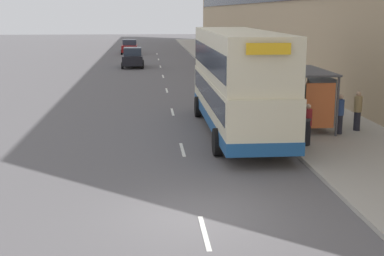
{
  "coord_description": "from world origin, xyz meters",
  "views": [
    {
      "loc": [
        -1.28,
        -12.66,
        5.08
      ],
      "look_at": [
        1.25,
        17.24,
        -1.49
      ],
      "focal_mm": 50.0,
      "sensor_mm": 36.0,
      "label": 1
    }
  ],
  "objects_px": {
    "pedestrian_at_shelter": "(285,90)",
    "pedestrian_1": "(308,124)",
    "pedestrian_3": "(308,99)",
    "pedestrian_2": "(340,114)",
    "double_decker_bus_near": "(237,80)",
    "car_1": "(130,47)",
    "car_0": "(133,58)",
    "litter_bin": "(303,131)",
    "bus_shelter": "(313,88)",
    "pedestrian_4": "(358,110)"
  },
  "relations": [
    {
      "from": "pedestrian_at_shelter",
      "to": "pedestrian_1",
      "type": "bearing_deg",
      "value": -98.76
    },
    {
      "from": "pedestrian_at_shelter",
      "to": "pedestrian_3",
      "type": "height_order",
      "value": "pedestrian_3"
    },
    {
      "from": "pedestrian_at_shelter",
      "to": "pedestrian_2",
      "type": "height_order",
      "value": "pedestrian_at_shelter"
    },
    {
      "from": "pedestrian_1",
      "to": "pedestrian_2",
      "type": "distance_m",
      "value": 2.54
    },
    {
      "from": "double_decker_bus_near",
      "to": "car_1",
      "type": "bearing_deg",
      "value": 97.49
    },
    {
      "from": "car_0",
      "to": "car_1",
      "type": "height_order",
      "value": "car_0"
    },
    {
      "from": "double_decker_bus_near",
      "to": "litter_bin",
      "type": "xyz_separation_m",
      "value": [
        2.08,
        -2.74,
        -1.62
      ]
    },
    {
      "from": "car_1",
      "to": "pedestrian_3",
      "type": "height_order",
      "value": "pedestrian_3"
    },
    {
      "from": "double_decker_bus_near",
      "to": "car_1",
      "type": "xyz_separation_m",
      "value": [
        -5.78,
        43.97,
        -1.43
      ]
    },
    {
      "from": "double_decker_bus_near",
      "to": "pedestrian_3",
      "type": "xyz_separation_m",
      "value": [
        3.78,
        2.33,
        -1.23
      ]
    },
    {
      "from": "car_0",
      "to": "litter_bin",
      "type": "height_order",
      "value": "car_0"
    },
    {
      "from": "bus_shelter",
      "to": "pedestrian_3",
      "type": "height_order",
      "value": "bus_shelter"
    },
    {
      "from": "pedestrian_1",
      "to": "car_0",
      "type": "bearing_deg",
      "value": 103.33
    },
    {
      "from": "pedestrian_2",
      "to": "pedestrian_3",
      "type": "height_order",
      "value": "pedestrian_3"
    },
    {
      "from": "car_1",
      "to": "pedestrian_at_shelter",
      "type": "xyz_separation_m",
      "value": [
        9.27,
        -38.53,
        0.15
      ]
    },
    {
      "from": "pedestrian_2",
      "to": "car_0",
      "type": "bearing_deg",
      "value": 107.5
    },
    {
      "from": "bus_shelter",
      "to": "double_decker_bus_near",
      "type": "xyz_separation_m",
      "value": [
        -3.3,
        -0.22,
        0.41
      ]
    },
    {
      "from": "car_0",
      "to": "pedestrian_1",
      "type": "bearing_deg",
      "value": 103.33
    },
    {
      "from": "pedestrian_4",
      "to": "double_decker_bus_near",
      "type": "bearing_deg",
      "value": 174.75
    },
    {
      "from": "car_1",
      "to": "pedestrian_2",
      "type": "relative_size",
      "value": 2.5
    },
    {
      "from": "bus_shelter",
      "to": "pedestrian_3",
      "type": "xyz_separation_m",
      "value": [
        0.48,
        2.1,
        -0.82
      ]
    },
    {
      "from": "pedestrian_at_shelter",
      "to": "pedestrian_2",
      "type": "xyz_separation_m",
      "value": [
        0.6,
        -6.48,
        -0.03
      ]
    },
    {
      "from": "pedestrian_at_shelter",
      "to": "pedestrian_4",
      "type": "bearing_deg",
      "value": -75.04
    },
    {
      "from": "car_1",
      "to": "pedestrian_3",
      "type": "distance_m",
      "value": 42.73
    },
    {
      "from": "bus_shelter",
      "to": "pedestrian_4",
      "type": "relative_size",
      "value": 2.5
    },
    {
      "from": "double_decker_bus_near",
      "to": "litter_bin",
      "type": "bearing_deg",
      "value": -52.91
    },
    {
      "from": "pedestrian_1",
      "to": "pedestrian_4",
      "type": "xyz_separation_m",
      "value": [
        2.84,
        2.29,
        0.05
      ]
    },
    {
      "from": "double_decker_bus_near",
      "to": "pedestrian_1",
      "type": "bearing_deg",
      "value": -51.03
    },
    {
      "from": "car_1",
      "to": "pedestrian_at_shelter",
      "type": "distance_m",
      "value": 39.63
    },
    {
      "from": "pedestrian_2",
      "to": "litter_bin",
      "type": "distance_m",
      "value": 2.66
    },
    {
      "from": "bus_shelter",
      "to": "pedestrian_at_shelter",
      "type": "distance_m",
      "value": 5.29
    },
    {
      "from": "pedestrian_2",
      "to": "pedestrian_at_shelter",
      "type": "bearing_deg",
      "value": 95.29
    },
    {
      "from": "pedestrian_4",
      "to": "litter_bin",
      "type": "bearing_deg",
      "value": -142.71
    },
    {
      "from": "bus_shelter",
      "to": "pedestrian_1",
      "type": "height_order",
      "value": "bus_shelter"
    },
    {
      "from": "litter_bin",
      "to": "pedestrian_1",
      "type": "bearing_deg",
      "value": -3.22
    },
    {
      "from": "pedestrian_2",
      "to": "litter_bin",
      "type": "xyz_separation_m",
      "value": [
        -2.01,
        -1.71,
        -0.31
      ]
    },
    {
      "from": "double_decker_bus_near",
      "to": "litter_bin",
      "type": "distance_m",
      "value": 3.8
    },
    {
      "from": "pedestrian_1",
      "to": "pedestrian_3",
      "type": "bearing_deg",
      "value": 73.0
    },
    {
      "from": "car_0",
      "to": "pedestrian_1",
      "type": "distance_m",
      "value": 31.48
    },
    {
      "from": "car_1",
      "to": "pedestrian_2",
      "type": "xyz_separation_m",
      "value": [
        9.87,
        -45.0,
        0.13
      ]
    },
    {
      "from": "bus_shelter",
      "to": "pedestrian_1",
      "type": "relative_size",
      "value": 2.67
    },
    {
      "from": "car_1",
      "to": "pedestrian_at_shelter",
      "type": "bearing_deg",
      "value": 103.53
    },
    {
      "from": "car_0",
      "to": "pedestrian_3",
      "type": "distance_m",
      "value": 27.03
    },
    {
      "from": "pedestrian_4",
      "to": "litter_bin",
      "type": "distance_m",
      "value": 3.78
    },
    {
      "from": "car_1",
      "to": "pedestrian_3",
      "type": "bearing_deg",
      "value": 102.94
    },
    {
      "from": "car_0",
      "to": "litter_bin",
      "type": "distance_m",
      "value": 31.44
    },
    {
      "from": "bus_shelter",
      "to": "pedestrian_2",
      "type": "xyz_separation_m",
      "value": [
        0.79,
        -1.26,
        -0.9
      ]
    },
    {
      "from": "bus_shelter",
      "to": "car_0",
      "type": "relative_size",
      "value": 1.06
    },
    {
      "from": "car_0",
      "to": "pedestrian_at_shelter",
      "type": "relative_size",
      "value": 2.33
    },
    {
      "from": "car_0",
      "to": "litter_bin",
      "type": "relative_size",
      "value": 3.76
    }
  ]
}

